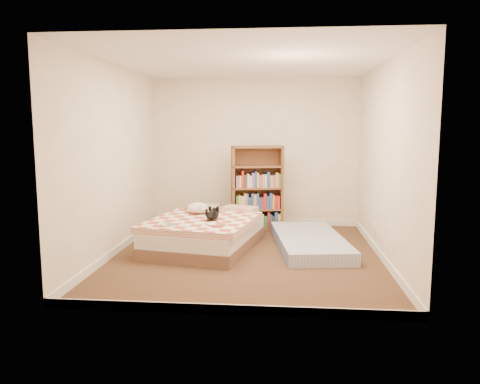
# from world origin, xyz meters

# --- Properties ---
(room) EXTENTS (3.51, 4.01, 2.51)m
(room) POSITION_xyz_m (0.00, 0.00, 1.20)
(room) COLOR #3F271B
(room) RESTS_ON ground
(bed) EXTENTS (1.60, 2.03, 0.49)m
(bed) POSITION_xyz_m (-0.60, 0.36, 0.22)
(bed) COLOR brown
(bed) RESTS_ON room
(bookshelf) EXTENTS (0.88, 0.44, 1.38)m
(bookshelf) POSITION_xyz_m (0.06, 1.57, 0.52)
(bookshelf) COLOR brown
(bookshelf) RESTS_ON room
(floor_mattress) EXTENTS (1.13, 2.05, 0.18)m
(floor_mattress) POSITION_xyz_m (0.86, 0.47, 0.09)
(floor_mattress) COLOR #687DAD
(floor_mattress) RESTS_ON room
(black_cat) EXTENTS (0.21, 0.61, 0.14)m
(black_cat) POSITION_xyz_m (-0.47, 0.20, 0.50)
(black_cat) COLOR black
(black_cat) RESTS_ON bed
(white_dog) EXTENTS (0.34, 0.35, 0.16)m
(white_dog) POSITION_xyz_m (-0.75, 0.61, 0.52)
(white_dog) COLOR white
(white_dog) RESTS_ON bed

